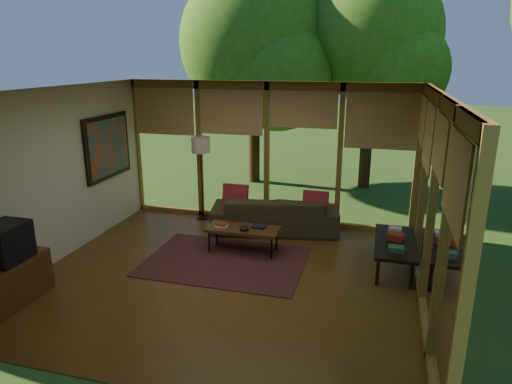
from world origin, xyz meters
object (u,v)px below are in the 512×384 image
(sofa, at_px, (275,214))
(coffee_table, at_px, (243,230))
(television, at_px, (5,243))
(side_console, at_px, (395,244))
(floor_lamp, at_px, (201,150))
(media_cabinet, at_px, (11,281))

(sofa, distance_m, coffee_table, 1.12)
(television, distance_m, side_console, 5.41)
(floor_lamp, distance_m, side_console, 4.03)
(sofa, relative_size, coffee_table, 1.92)
(coffee_table, bearing_deg, sofa, 74.80)
(sofa, distance_m, floor_lamp, 1.90)
(television, relative_size, coffee_table, 0.46)
(coffee_table, height_order, side_console, side_console)
(sofa, xyz_separation_m, floor_lamp, (-1.55, 0.28, 1.07))
(television, distance_m, floor_lamp, 3.95)
(media_cabinet, bearing_deg, television, 0.00)
(media_cabinet, distance_m, coffee_table, 3.41)
(television, xyz_separation_m, floor_lamp, (1.19, 3.72, 0.56))
(television, relative_size, side_console, 0.39)
(sofa, bearing_deg, media_cabinet, 40.19)
(media_cabinet, height_order, television, television)
(media_cabinet, height_order, floor_lamp, floor_lamp)
(coffee_table, bearing_deg, media_cabinet, -136.22)
(media_cabinet, xyz_separation_m, floor_lamp, (1.21, 3.72, 1.11))
(media_cabinet, bearing_deg, coffee_table, 43.78)
(television, relative_size, floor_lamp, 0.33)
(media_cabinet, xyz_separation_m, television, (0.02, 0.00, 0.55))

